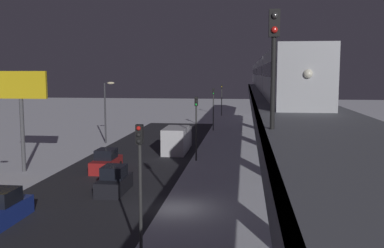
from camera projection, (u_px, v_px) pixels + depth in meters
ground_plane at (175, 209)px, 28.30m from camera, size 240.00×240.00×0.00m
avenue_asphalt at (79, 205)px, 29.08m from camera, size 11.00×94.99×0.01m
elevated_railway at (292, 119)px, 26.73m from camera, size 5.00×94.99×6.84m
subway_train at (268, 74)px, 57.17m from camera, size 2.94×74.07×3.40m
rail_signal at (274, 48)px, 14.56m from camera, size 0.36×0.41×4.00m
sedan_red at (106, 162)px, 39.13m from camera, size 1.91×4.34×1.97m
sedan_blue at (2, 209)px, 25.63m from camera, size 1.80×4.29×1.97m
sedan_black at (114, 182)px, 32.11m from camera, size 1.80×4.04×1.97m
box_truck at (177, 139)px, 48.77m from camera, size 2.40×7.40×2.80m
traffic_light_near at (140, 172)px, 20.19m from camera, size 0.32×0.44×6.40m
traffic_light_mid at (196, 119)px, 43.22m from camera, size 0.32×0.44×6.40m
traffic_light_far at (213, 103)px, 66.25m from camera, size 0.32×0.44×6.40m
traffic_light_distant at (222, 95)px, 89.27m from camera, size 0.32×0.44×6.40m
commercial_billboard at (21, 95)px, 38.21m from camera, size 4.80×0.36×8.90m
street_lamp_far at (107, 105)px, 53.89m from camera, size 1.35×0.44×7.65m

